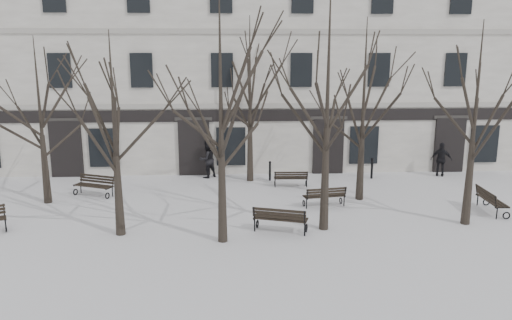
{
  "coord_description": "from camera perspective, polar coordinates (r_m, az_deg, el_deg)",
  "views": [
    {
      "loc": [
        -1.67,
        -17.52,
        6.32
      ],
      "look_at": [
        -0.56,
        3.0,
        1.84
      ],
      "focal_mm": 35.0,
      "sensor_mm": 36.0,
      "label": 1
    }
  ],
  "objects": [
    {
      "name": "pedestrian_c",
      "position": [
        27.55,
        20.28,
        -1.73
      ],
      "size": [
        1.12,
        0.79,
        1.76
      ],
      "primitive_type": "imported",
      "rotation": [
        0.0,
        0.0,
        2.75
      ],
      "color": "black",
      "rests_on": "ground"
    },
    {
      "name": "tree_6",
      "position": [
        21.48,
        12.26,
        8.0
      ],
      "size": [
        5.39,
        5.39,
        7.7
      ],
      "color": "black",
      "rests_on": "ground"
    },
    {
      "name": "bench_3",
      "position": [
        23.43,
        -17.99,
        -2.7
      ],
      "size": [
        1.9,
        1.32,
        0.91
      ],
      "rotation": [
        0.0,
        0.0,
        -0.41
      ],
      "color": "black",
      "rests_on": "ground"
    },
    {
      "name": "bench_5",
      "position": [
        22.11,
        25.22,
        -4.13
      ],
      "size": [
        0.8,
        1.9,
        0.94
      ],
      "rotation": [
        0.0,
        0.0,
        1.5
      ],
      "color": "black",
      "rests_on": "ground"
    },
    {
      "name": "bench_2",
      "position": [
        20.89,
        7.86,
        -4.06
      ],
      "size": [
        1.81,
        0.92,
        0.87
      ],
      "rotation": [
        0.0,
        0.0,
        3.31
      ],
      "color": "black",
      "rests_on": "ground"
    },
    {
      "name": "ground",
      "position": [
        18.7,
        2.23,
        -7.46
      ],
      "size": [
        100.0,
        100.0,
        0.0
      ],
      "primitive_type": "plane",
      "color": "silver",
      "rests_on": "ground"
    },
    {
      "name": "building",
      "position": [
        30.53,
        0.04,
        10.79
      ],
      "size": [
        40.4,
        10.2,
        11.4
      ],
      "color": "silver",
      "rests_on": "ground"
    },
    {
      "name": "tree_1",
      "position": [
        16.08,
        -4.08,
        8.32
      ],
      "size": [
        5.84,
        5.84,
        8.34
      ],
      "color": "black",
      "rests_on": "ground"
    },
    {
      "name": "bench_1",
      "position": [
        17.83,
        2.78,
        -6.68
      ],
      "size": [
        2.01,
        1.23,
        0.96
      ],
      "rotation": [
        0.0,
        0.0,
        2.83
      ],
      "color": "black",
      "rests_on": "ground"
    },
    {
      "name": "tree_4",
      "position": [
        22.38,
        -23.56,
        6.21
      ],
      "size": [
        4.86,
        4.86,
        6.94
      ],
      "color": "black",
      "rests_on": "ground"
    },
    {
      "name": "bench_4",
      "position": [
        23.78,
        4.0,
        -2.05
      ],
      "size": [
        1.61,
        0.65,
        0.8
      ],
      "rotation": [
        0.0,
        0.0,
        3.1
      ],
      "color": "black",
      "rests_on": "ground"
    },
    {
      "name": "tree_5",
      "position": [
        24.18,
        -0.7,
        9.14
      ],
      "size": [
        5.58,
        5.58,
        7.97
      ],
      "color": "black",
      "rests_on": "ground"
    },
    {
      "name": "pedestrian_b",
      "position": [
        25.69,
        -5.55,
        -1.99
      ],
      "size": [
        1.18,
        1.14,
        1.91
      ],
      "primitive_type": "imported",
      "rotation": [
        0.0,
        0.0,
        3.79
      ],
      "color": "black",
      "rests_on": "ground"
    },
    {
      "name": "bollard_b",
      "position": [
        25.92,
        13.11,
        -0.84
      ],
      "size": [
        0.14,
        0.14,
        1.07
      ],
      "color": "black",
      "rests_on": "ground"
    },
    {
      "name": "tree_0",
      "position": [
        17.42,
        -15.99,
        5.47
      ],
      "size": [
        4.92,
        4.92,
        7.02
      ],
      "color": "black",
      "rests_on": "ground"
    },
    {
      "name": "tree_2",
      "position": [
        17.39,
        8.25,
        9.54
      ],
      "size": [
        6.18,
        6.18,
        8.83
      ],
      "color": "black",
      "rests_on": "ground"
    },
    {
      "name": "bollard_a",
      "position": [
        24.86,
        1.6,
        -1.16
      ],
      "size": [
        0.13,
        0.13,
        0.99
      ],
      "color": "black",
      "rests_on": "ground"
    },
    {
      "name": "tree_3",
      "position": [
        19.49,
        23.89,
        6.28
      ],
      "size": [
        5.18,
        5.18,
        7.4
      ],
      "color": "black",
      "rests_on": "ground"
    }
  ]
}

